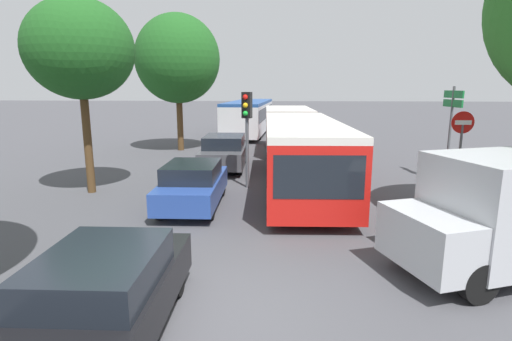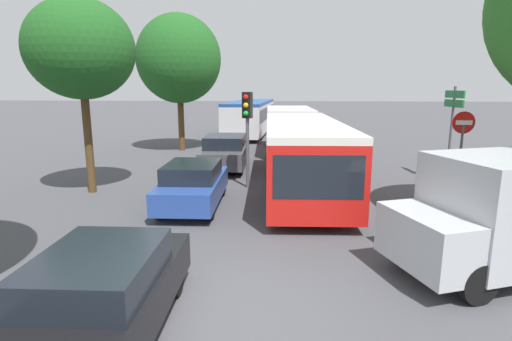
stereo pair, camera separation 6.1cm
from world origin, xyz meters
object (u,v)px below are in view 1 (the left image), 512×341
at_px(queued_car_black, 105,295).
at_px(tree_left_mid, 80,50).
at_px(direction_sign_post, 452,114).
at_px(articulated_bus, 295,138).
at_px(queued_car_blue, 193,184).
at_px(queued_car_graphite, 225,152).
at_px(city_bus_rear, 250,115).
at_px(traffic_light, 247,118).
at_px(tree_left_far, 178,59).
at_px(no_entry_sign, 461,141).

relative_size(queued_car_black, tree_left_mid, 0.62).
bearing_deg(direction_sign_post, articulated_bus, -19.23).
distance_m(queued_car_black, queued_car_blue, 6.56).
relative_size(articulated_bus, queued_car_black, 4.16).
bearing_deg(queued_car_graphite, tree_left_mid, 136.23).
height_order(city_bus_rear, queued_car_blue, city_bus_rear).
xyz_separation_m(queued_car_graphite, traffic_light, (1.31, -3.39, 1.75)).
bearing_deg(queued_car_black, city_bus_rear, -1.35).
xyz_separation_m(queued_car_black, tree_left_far, (-3.44, 17.49, 4.40)).
relative_size(queued_car_black, queued_car_blue, 1.01).
bearing_deg(articulated_bus, no_entry_sign, 48.10).
height_order(queued_car_graphite, tree_left_far, tree_left_far).
bearing_deg(tree_left_mid, queued_car_black, -62.64).
xyz_separation_m(queued_car_graphite, direction_sign_post, (9.01, -1.52, 1.80)).
distance_m(no_entry_sign, tree_left_far, 15.25).
xyz_separation_m(queued_car_black, direction_sign_post, (8.88, 10.86, 1.87)).
bearing_deg(tree_left_mid, direction_sign_post, 12.59).
distance_m(queued_car_black, queued_car_graphite, 12.39).
height_order(queued_car_black, queued_car_graphite, queued_car_graphite).
bearing_deg(direction_sign_post, queued_car_blue, 19.87).
relative_size(no_entry_sign, direction_sign_post, 0.78).
bearing_deg(queued_car_graphite, city_bus_rear, -1.52).
height_order(direction_sign_post, tree_left_mid, tree_left_mid).
bearing_deg(tree_left_far, traffic_light, -61.45).
bearing_deg(queued_car_black, queued_car_graphite, -1.15).
bearing_deg(traffic_light, city_bus_rear, -159.37).
xyz_separation_m(articulated_bus, city_bus_rear, (-3.13, 13.65, 0.06)).
bearing_deg(articulated_bus, queued_car_graphite, -93.92).
distance_m(articulated_bus, queued_car_graphite, 3.15).
bearing_deg(queued_car_black, queued_car_blue, 0.26).
bearing_deg(no_entry_sign, queued_car_black, -45.15).
bearing_deg(city_bus_rear, tree_left_mid, 170.11).
distance_m(articulated_bus, tree_left_far, 9.02).
height_order(tree_left_mid, tree_left_far, tree_left_far).
height_order(queued_car_blue, tree_left_far, tree_left_far).
bearing_deg(direction_sign_post, no_entry_sign, 69.40).
xyz_separation_m(articulated_bus, queued_car_blue, (-3.19, -5.76, -0.72)).
bearing_deg(traffic_light, queued_car_blue, -13.99).
relative_size(city_bus_rear, no_entry_sign, 4.19).
height_order(articulated_bus, queued_car_blue, articulated_bus).
distance_m(articulated_bus, traffic_light, 3.92).
relative_size(traffic_light, tree_left_far, 0.45).
height_order(queued_car_black, no_entry_sign, no_entry_sign).
distance_m(traffic_light, tree_left_far, 10.01).
xyz_separation_m(no_entry_sign, tree_left_far, (-11.57, 9.41, 3.21)).
xyz_separation_m(city_bus_rear, tree_left_mid, (-3.94, -18.01, 3.29)).
distance_m(queued_car_blue, tree_left_far, 12.22).
relative_size(city_bus_rear, direction_sign_post, 3.28).
bearing_deg(no_entry_sign, tree_left_far, -129.11).
xyz_separation_m(queued_car_black, queued_car_graphite, (-0.13, 12.39, 0.07)).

